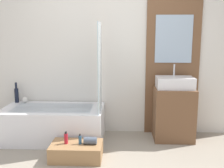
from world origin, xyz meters
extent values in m
cube|color=silver|center=(0.00, 1.58, 1.30)|extent=(4.20, 0.06, 2.60)
cube|color=brown|center=(1.02, 1.53, 1.30)|extent=(0.81, 0.03, 2.60)
cube|color=#9EB2C6|center=(1.02, 1.51, 1.48)|extent=(0.55, 0.01, 0.71)
cube|color=white|center=(-0.76, 1.16, 0.25)|extent=(1.47, 0.74, 0.49)
cube|color=silver|center=(-0.76, 1.16, 0.49)|extent=(1.15, 0.51, 0.01)
cube|color=silver|center=(-0.05, 1.05, 1.10)|extent=(0.01, 0.47, 1.22)
cube|color=#997047|center=(-0.31, 0.56, 0.10)|extent=(0.64, 0.39, 0.20)
cube|color=brown|center=(1.02, 1.28, 0.39)|extent=(0.58, 0.46, 0.78)
cube|color=white|center=(1.02, 1.28, 0.86)|extent=(0.53, 0.35, 0.17)
cylinder|color=silver|center=(1.02, 1.37, 1.03)|extent=(0.02, 0.02, 0.18)
cylinder|color=black|center=(-1.41, 1.45, 0.60)|extent=(0.06, 0.06, 0.22)
cylinder|color=black|center=(-1.41, 1.45, 0.76)|extent=(0.03, 0.03, 0.10)
sphere|color=silver|center=(-1.28, 1.43, 0.54)|extent=(0.09, 0.09, 0.09)
cylinder|color=#B21928|center=(-0.44, 0.56, 0.26)|extent=(0.05, 0.05, 0.13)
cylinder|color=black|center=(-0.44, 0.56, 0.34)|extent=(0.03, 0.03, 0.03)
cylinder|color=#2D567A|center=(-0.26, 0.56, 0.25)|extent=(0.04, 0.04, 0.11)
cylinder|color=black|center=(-0.26, 0.56, 0.32)|extent=(0.02, 0.02, 0.02)
cylinder|color=#4C5666|center=(-0.13, 0.56, 0.24)|extent=(0.16, 0.09, 0.09)
camera|label=1|loc=(0.28, -2.50, 1.54)|focal=42.00mm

